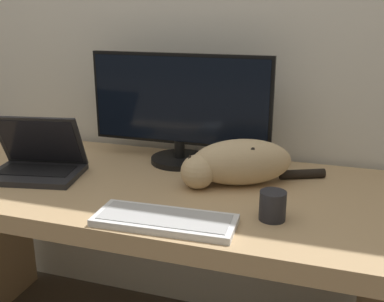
{
  "coord_description": "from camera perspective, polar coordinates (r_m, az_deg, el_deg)",
  "views": [
    {
      "loc": [
        0.61,
        -0.95,
        1.32
      ],
      "look_at": [
        0.19,
        0.33,
        0.9
      ],
      "focal_mm": 42.0,
      "sensor_mm": 36.0,
      "label": 1
    }
  ],
  "objects": [
    {
      "name": "cat",
      "position": [
        1.5,
        5.71,
        -1.44
      ],
      "size": [
        0.46,
        0.3,
        0.16
      ],
      "rotation": [
        0.0,
        0.0,
        0.43
      ],
      "color": "#D1B284",
      "rests_on": "desk"
    },
    {
      "name": "laptop",
      "position": [
        1.68,
        -19.05,
        -1.5
      ],
      "size": [
        0.35,
        0.27,
        0.21
      ],
      "rotation": [
        0.0,
        0.0,
        0.19
      ],
      "color": "#232326",
      "rests_on": "desk"
    },
    {
      "name": "wall_back",
      "position": [
        1.86,
        -1.3,
        16.76
      ],
      "size": [
        6.4,
        0.06,
        2.6
      ],
      "color": "silver",
      "rests_on": "ground_plane"
    },
    {
      "name": "coffee_mug",
      "position": [
        1.28,
        10.2,
        -6.85
      ],
      "size": [
        0.07,
        0.07,
        0.08
      ],
      "color": "#232328",
      "rests_on": "desk"
    },
    {
      "name": "external_keyboard",
      "position": [
        1.25,
        -3.47,
        -8.75
      ],
      "size": [
        0.4,
        0.17,
        0.02
      ],
      "rotation": [
        0.0,
        0.0,
        0.04
      ],
      "color": "white",
      "rests_on": "desk"
    },
    {
      "name": "desk",
      "position": [
        1.62,
        -6.21,
        -8.79
      ],
      "size": [
        1.64,
        0.74,
        0.76
      ],
      "color": "tan",
      "rests_on": "ground_plane"
    },
    {
      "name": "monitor",
      "position": [
        1.69,
        -1.61,
        5.47
      ],
      "size": [
        0.7,
        0.22,
        0.41
      ],
      "color": "black",
      "rests_on": "desk"
    }
  ]
}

